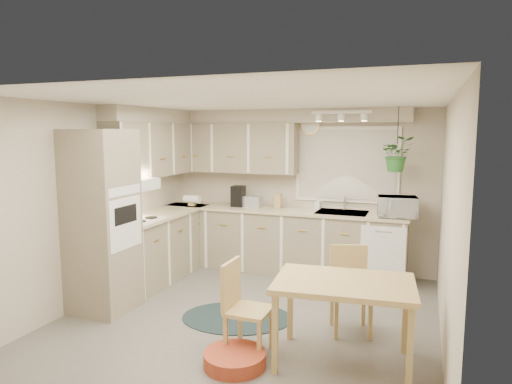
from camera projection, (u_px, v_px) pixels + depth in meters
floor at (250, 317)px, 5.13m from camera, size 4.20×4.20×0.00m
ceiling at (250, 100)px, 4.82m from camera, size 4.20×4.20×0.00m
wall_back at (300, 190)px, 6.93m from camera, size 4.00×0.04×2.40m
wall_front at (136, 264)px, 3.03m from camera, size 4.00×0.04×2.40m
wall_left at (100, 202)px, 5.67m from camera, size 0.04×4.20×2.40m
wall_right at (448, 225)px, 4.29m from camera, size 0.04×4.20×2.40m
base_cab_left at (161, 247)px, 6.47m from camera, size 0.60×1.85×0.90m
base_cab_back at (281, 241)px, 6.82m from camera, size 3.60×0.60×0.90m
counter_left at (160, 214)px, 6.41m from camera, size 0.64×1.89×0.04m
counter_back at (281, 210)px, 6.75m from camera, size 3.64×0.64×0.04m
oven_stack at (102, 221)px, 5.23m from camera, size 0.65×0.65×2.10m
wall_oven_face at (125, 223)px, 5.12m from camera, size 0.02×0.56×0.58m
upper_cab_left at (155, 149)px, 6.46m from camera, size 0.35×2.00×0.75m
upper_cab_back at (234, 148)px, 7.03m from camera, size 2.00×0.35×0.75m
soffit_left at (153, 115)px, 6.40m from camera, size 0.30×2.00×0.20m
soffit_back at (285, 116)px, 6.72m from camera, size 3.60×0.30×0.20m
cooktop at (137, 220)px, 5.87m from camera, size 0.52×0.58×0.02m
range_hood at (134, 185)px, 5.82m from camera, size 0.40×0.60×0.14m
window_blinds at (346, 165)px, 6.61m from camera, size 1.40×0.02×1.00m
window_frame at (346, 165)px, 6.62m from camera, size 1.50×0.02×1.10m
sink at (342, 215)px, 6.45m from camera, size 0.70×0.48×0.10m
dishwasher_front at (382, 257)px, 6.01m from camera, size 0.58×0.02×0.83m
track_light_bar at (341, 112)px, 6.03m from camera, size 0.80×0.04×0.04m
wall_clock at (310, 124)px, 6.72m from camera, size 0.30×0.03×0.30m
dining_table at (343, 322)px, 4.07m from camera, size 1.28×0.92×0.76m
chair_left at (249, 308)px, 4.26m from camera, size 0.41×0.41×0.87m
chair_back at (351, 291)px, 4.69m from camera, size 0.52×0.52×0.88m
braided_rug at (237, 317)px, 5.11m from camera, size 1.43×1.20×0.01m
pet_bed at (235, 359)px, 4.05m from camera, size 0.57×0.57×0.13m
microwave at (397, 204)px, 6.07m from camera, size 0.54×0.35×0.34m
soap_bottle at (318, 207)px, 6.71m from camera, size 0.10×0.18×0.08m
hanging_plant at (397, 158)px, 6.00m from camera, size 0.55×0.58×0.36m
coffee_maker at (238, 196)px, 6.97m from camera, size 0.19×0.23×0.31m
toaster at (252, 202)px, 6.92m from camera, size 0.28×0.17×0.16m
knife_block at (278, 201)px, 6.81m from camera, size 0.10×0.10×0.22m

